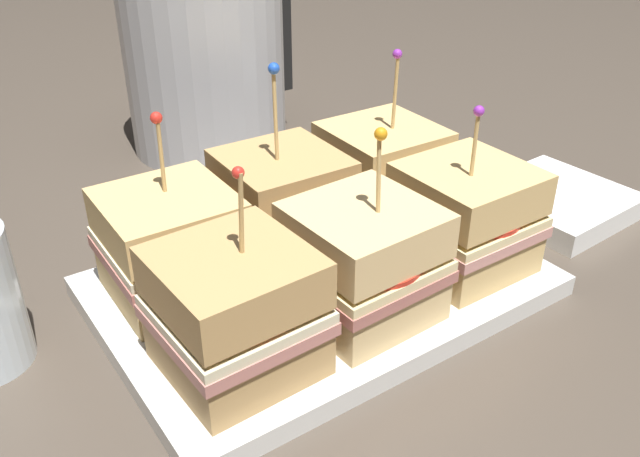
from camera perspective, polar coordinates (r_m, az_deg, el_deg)
The scene contains 10 objects.
ground_plane at distance 0.59m, azimuth 0.00°, elevation -5.56°, with size 6.00×6.00×0.00m, color #4C4238.
serving_platter at distance 0.59m, azimuth 0.00°, elevation -4.85°, with size 0.36×0.25×0.02m.
sandwich_front_left at distance 0.47m, azimuth -7.11°, elevation -7.04°, with size 0.11×0.11×0.15m.
sandwich_front_center at distance 0.52m, azimuth 3.75°, elevation -2.82°, with size 0.11×0.11×0.16m.
sandwich_front_right at distance 0.59m, azimuth 12.14°, elevation 0.84°, with size 0.10×0.10×0.15m.
sandwich_back_left at distance 0.55m, azimuth -12.44°, elevation -1.36°, with size 0.10×0.10×0.15m.
sandwich_back_center at distance 0.60m, azimuth -3.31°, elevation 2.02°, with size 0.11×0.11×0.17m.
sandwich_back_right at distance 0.66m, azimuth 5.21°, elevation 4.72°, with size 0.11×0.11×0.17m.
kettle_steel at distance 0.86m, azimuth -9.66°, elevation 14.05°, with size 0.21×0.19×0.25m.
napkin_stack at distance 0.76m, azimuth 19.23°, elevation 2.18°, with size 0.14×0.14×0.02m.
Camera 1 is at (-0.27, -0.39, 0.34)m, focal length 38.00 mm.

